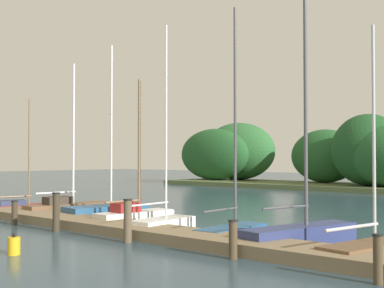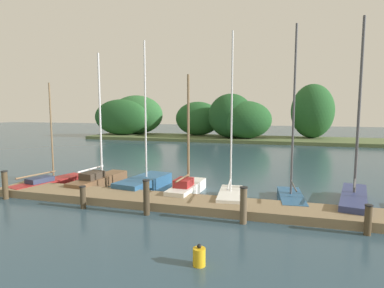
{
  "view_description": "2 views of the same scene",
  "coord_description": "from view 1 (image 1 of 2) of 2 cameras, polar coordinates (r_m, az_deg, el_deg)",
  "views": [
    {
      "loc": [
        13.98,
        -0.21,
        2.62
      ],
      "look_at": [
        0.71,
        14.5,
        3.13
      ],
      "focal_mm": 49.33,
      "sensor_mm": 36.0,
      "label": 1
    },
    {
      "loc": [
        2.84,
        -0.39,
        4.08
      ],
      "look_at": [
        -1.31,
        14.07,
        2.41
      ],
      "focal_mm": 29.24,
      "sensor_mm": 36.0,
      "label": 2
    }
  ],
  "objects": [
    {
      "name": "dock_pier",
      "position": [
        18.55,
        -7.45,
        -9.04
      ],
      "size": [
        20.08,
        1.8,
        0.35
      ],
      "color": "#847051",
      "rests_on": "ground"
    },
    {
      "name": "mooring_piling_5",
      "position": [
        11.76,
        19.46,
        -11.64
      ],
      "size": [
        0.22,
        0.22,
        1.04
      ],
      "color": "#4C3D28",
      "rests_on": "ground"
    },
    {
      "name": "sailboat_0",
      "position": [
        26.57,
        -17.65,
        -6.48
      ],
      "size": [
        1.94,
        4.37,
        5.45
      ],
      "rotation": [
        0.0,
        0.0,
        1.33
      ],
      "color": "maroon",
      "rests_on": "ground"
    },
    {
      "name": "mooring_piling_3",
      "position": [
        16.49,
        -6.97,
        -8.23
      ],
      "size": [
        0.29,
        0.29,
        1.34
      ],
      "color": "brown",
      "rests_on": "ground"
    },
    {
      "name": "mooring_piling_2",
      "position": [
        19.37,
        -14.48,
        -7.12
      ],
      "size": [
        0.28,
        0.28,
        1.38
      ],
      "color": "#3D3323",
      "rests_on": "ground"
    },
    {
      "name": "sailboat_4",
      "position": [
        18.82,
        -2.98,
        -8.39
      ],
      "size": [
        1.19,
        3.18,
        7.36
      ],
      "rotation": [
        0.0,
        0.0,
        1.66
      ],
      "color": "white",
      "rests_on": "ground"
    },
    {
      "name": "mooring_piling_4",
      "position": [
        13.82,
        4.46,
        -10.24
      ],
      "size": [
        0.26,
        0.26,
        1.01
      ],
      "color": "#4C3D28",
      "rests_on": "ground"
    },
    {
      "name": "far_shore",
      "position": [
        46.02,
        15.88,
        -1.24
      ],
      "size": [
        46.56,
        8.35,
        7.27
      ],
      "color": "#56663D",
      "rests_on": "ground"
    },
    {
      "name": "mooring_piling_1",
      "position": [
        21.82,
        -18.64,
        -7.04
      ],
      "size": [
        0.26,
        0.26,
        0.94
      ],
      "color": "#3D3323",
      "rests_on": "ground"
    },
    {
      "name": "sailboat_1",
      "position": [
        24.95,
        -13.11,
        -6.54
      ],
      "size": [
        1.36,
        4.27,
        6.98
      ],
      "rotation": [
        0.0,
        0.0,
        1.48
      ],
      "color": "brown",
      "rests_on": "ground"
    },
    {
      "name": "sailboat_3",
      "position": [
        20.77,
        -6.07,
        -7.56
      ],
      "size": [
        1.12,
        3.55,
        5.69
      ],
      "rotation": [
        0.0,
        0.0,
        1.51
      ],
      "color": "white",
      "rests_on": "ground"
    },
    {
      "name": "sailboat_7",
      "position": [
        14.69,
        18.96,
        -10.48
      ],
      "size": [
        1.53,
        3.65,
        6.12
      ],
      "rotation": [
        0.0,
        0.0,
        1.4
      ],
      "color": "brown",
      "rests_on": "ground"
    },
    {
      "name": "sailboat_6",
      "position": [
        16.32,
        11.98,
        -9.15
      ],
      "size": [
        1.8,
        4.48,
        7.79
      ],
      "rotation": [
        0.0,
        0.0,
        1.36
      ],
      "color": "navy",
      "rests_on": "ground"
    },
    {
      "name": "sailboat_2",
      "position": [
        23.1,
        -8.95,
        -7.1
      ],
      "size": [
        1.92,
        3.9,
        7.49
      ],
      "rotation": [
        0.0,
        0.0,
        1.41
      ],
      "color": "#285684",
      "rests_on": "ground"
    },
    {
      "name": "sailboat_5",
      "position": [
        17.62,
        4.56,
        -8.78
      ],
      "size": [
        1.22,
        3.32,
        7.64
      ],
      "rotation": [
        0.0,
        0.0,
        1.65
      ],
      "color": "#285684",
      "rests_on": "ground"
    },
    {
      "name": "channel_buoy_0",
      "position": [
        15.22,
        -18.69,
        -10.37
      ],
      "size": [
        0.33,
        0.33,
        0.59
      ],
      "color": "gold",
      "rests_on": "ground"
    }
  ]
}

